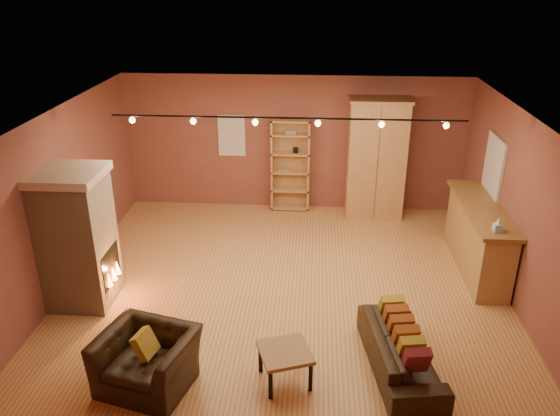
# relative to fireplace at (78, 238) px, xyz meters

# --- Properties ---
(floor) EXTENTS (7.00, 7.00, 0.00)m
(floor) POSITION_rel_fireplace_xyz_m (3.04, 0.60, -1.06)
(floor) COLOR #A76D3B
(floor) RESTS_ON ground
(ceiling) EXTENTS (7.00, 7.00, 0.00)m
(ceiling) POSITION_rel_fireplace_xyz_m (3.04, 0.60, 1.74)
(ceiling) COLOR brown
(ceiling) RESTS_ON back_wall
(back_wall) EXTENTS (7.00, 0.02, 2.80)m
(back_wall) POSITION_rel_fireplace_xyz_m (3.04, 3.85, 0.34)
(back_wall) COLOR brown
(back_wall) RESTS_ON floor
(left_wall) EXTENTS (0.02, 6.50, 2.80)m
(left_wall) POSITION_rel_fireplace_xyz_m (-0.46, 0.60, 0.34)
(left_wall) COLOR brown
(left_wall) RESTS_ON floor
(right_wall) EXTENTS (0.02, 6.50, 2.80)m
(right_wall) POSITION_rel_fireplace_xyz_m (6.54, 0.60, 0.34)
(right_wall) COLOR brown
(right_wall) RESTS_ON floor
(fireplace) EXTENTS (1.01, 0.98, 2.12)m
(fireplace) POSITION_rel_fireplace_xyz_m (0.00, 0.00, 0.00)
(fireplace) COLOR tan
(fireplace) RESTS_ON floor
(back_window) EXTENTS (0.56, 0.04, 0.86)m
(back_window) POSITION_rel_fireplace_xyz_m (1.74, 3.83, 0.49)
(back_window) COLOR silver
(back_window) RESTS_ON back_wall
(bookcase) EXTENTS (0.80, 0.31, 1.95)m
(bookcase) POSITION_rel_fireplace_xyz_m (2.97, 3.75, -0.07)
(bookcase) COLOR tan
(bookcase) RESTS_ON floor
(armoire) EXTENTS (1.20, 0.68, 2.44)m
(armoire) POSITION_rel_fireplace_xyz_m (4.70, 3.54, 0.16)
(armoire) COLOR tan
(armoire) RESTS_ON floor
(bar_counter) EXTENTS (0.64, 2.42, 1.16)m
(bar_counter) POSITION_rel_fireplace_xyz_m (6.24, 1.39, -0.47)
(bar_counter) COLOR tan
(bar_counter) RESTS_ON floor
(tissue_box) EXTENTS (0.12, 0.12, 0.21)m
(tissue_box) POSITION_rel_fireplace_xyz_m (6.19, 0.46, 0.18)
(tissue_box) COLOR #8FCBE4
(tissue_box) RESTS_ON bar_counter
(right_window) EXTENTS (0.05, 0.90, 1.00)m
(right_window) POSITION_rel_fireplace_xyz_m (6.51, 2.00, 0.59)
(right_window) COLOR silver
(right_window) RESTS_ON right_wall
(loveseat) EXTENTS (0.80, 1.89, 0.76)m
(loveseat) POSITION_rel_fireplace_xyz_m (4.62, -1.30, -0.68)
(loveseat) COLOR black
(loveseat) RESTS_ON floor
(armchair) EXTENTS (1.24, 0.97, 0.96)m
(armchair) POSITION_rel_fireplace_xyz_m (1.50, -1.79, -0.58)
(armchair) COLOR black
(armchair) RESTS_ON floor
(coffee_table) EXTENTS (0.76, 0.76, 0.45)m
(coffee_table) POSITION_rel_fireplace_xyz_m (3.17, -1.62, -0.67)
(coffee_table) COLOR olive
(coffee_table) RESTS_ON floor
(track_rail) EXTENTS (5.20, 0.09, 0.13)m
(track_rail) POSITION_rel_fireplace_xyz_m (3.04, 0.80, 1.63)
(track_rail) COLOR black
(track_rail) RESTS_ON ceiling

